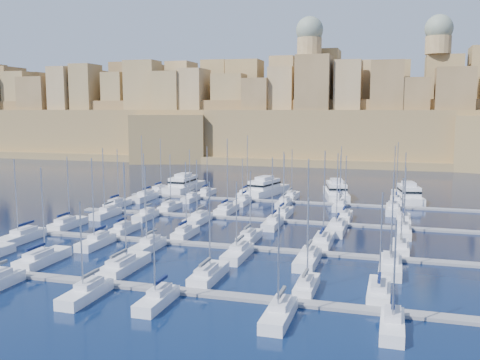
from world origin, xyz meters
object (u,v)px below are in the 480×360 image
(motor_yacht_b, at_px, (265,188))
(motor_yacht_d, at_px, (408,195))
(sailboat_4, at_px, (307,286))
(motor_yacht_a, at_px, (184,185))
(motor_yacht_c, at_px, (336,192))
(sailboat_2, at_px, (124,265))

(motor_yacht_b, bearing_deg, motor_yacht_d, -1.16)
(sailboat_4, xyz_separation_m, motor_yacht_b, (-22.51, 71.24, 1.01))
(motor_yacht_b, xyz_separation_m, motor_yacht_d, (35.57, -0.72, 0.00))
(sailboat_4, bearing_deg, motor_yacht_a, 122.44)
(motor_yacht_c, height_order, motor_yacht_d, same)
(sailboat_4, height_order, motor_yacht_d, sailboat_4)
(motor_yacht_a, xyz_separation_m, motor_yacht_c, (41.18, -0.34, -0.00))
(sailboat_4, relative_size, motor_yacht_d, 0.71)
(motor_yacht_d, bearing_deg, sailboat_4, -100.49)
(sailboat_4, distance_m, motor_yacht_a, 84.54)
(motor_yacht_a, height_order, motor_yacht_c, same)
(motor_yacht_b, height_order, motor_yacht_c, same)
(motor_yacht_c, bearing_deg, motor_yacht_a, 179.53)
(sailboat_2, height_order, motor_yacht_c, sailboat_2)
(sailboat_2, relative_size, motor_yacht_d, 0.92)
(motor_yacht_d, bearing_deg, motor_yacht_a, 179.19)
(motor_yacht_a, distance_m, motor_yacht_c, 41.18)
(motor_yacht_b, bearing_deg, sailboat_4, -72.46)
(motor_yacht_c, bearing_deg, sailboat_2, -107.14)
(sailboat_2, bearing_deg, sailboat_4, -3.07)
(motor_yacht_a, distance_m, motor_yacht_d, 58.42)
(sailboat_2, bearing_deg, motor_yacht_b, 87.43)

